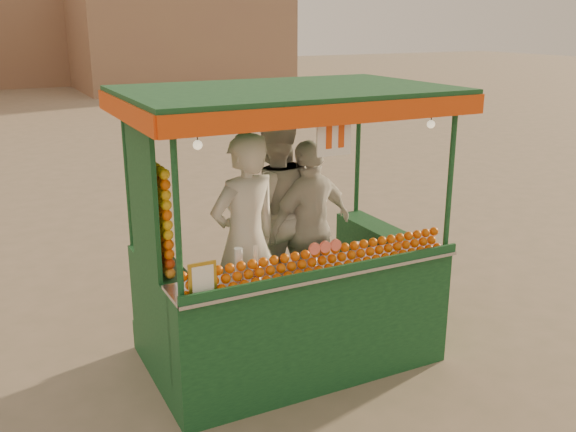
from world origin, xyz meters
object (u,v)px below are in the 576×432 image
vendor_middle (274,212)px  vendor_right (310,227)px  juice_cart (285,281)px  vendor_left (245,240)px

vendor_middle → vendor_right: (0.26, -0.26, -0.11)m
juice_cart → vendor_left: juice_cart is taller
juice_cart → vendor_right: size_ratio=1.63×
vendor_left → vendor_middle: (0.54, 0.57, 0.02)m
vendor_right → vendor_middle: bearing=-58.3°
juice_cart → vendor_middle: bearing=72.8°
juice_cart → vendor_right: (0.46, 0.39, 0.32)m
vendor_left → vendor_right: (0.80, 0.32, -0.09)m
juice_cart → vendor_middle: juice_cart is taller
vendor_middle → vendor_right: size_ratio=1.14×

